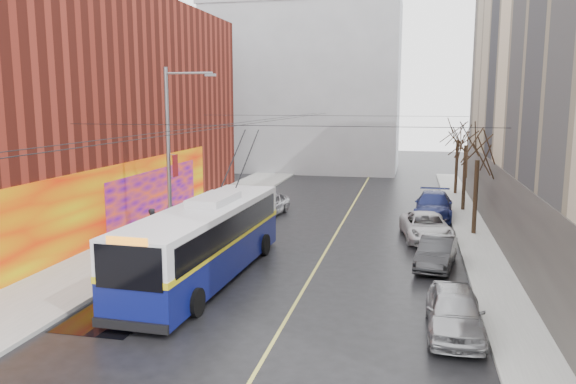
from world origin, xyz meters
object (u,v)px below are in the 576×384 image
object	(u,v)px
tree_near	(478,146)
pedestrian_c	(144,235)
parked_car_a	(454,311)
parked_car_b	(436,253)
parked_car_d	(434,205)
pedestrian_a	(154,227)
tree_far	(458,130)
pedestrian_b	(171,218)
trolleybus	(206,240)
following_car	(269,204)
streetlight_pole	(171,153)
parked_car_c	(426,227)
tree_mid	(467,134)

from	to	relation	value
tree_near	pedestrian_c	distance (m)	18.15
parked_car_a	parked_car_b	size ratio (longest dim) A/B	1.06
parked_car_d	pedestrian_a	bearing A→B (deg)	-139.14
tree_far	pedestrian_b	world-z (taller)	tree_far
trolleybus	following_car	xyz separation A→B (m)	(-0.71, 13.44, -0.94)
streetlight_pole	pedestrian_a	size ratio (longest dim) A/B	4.69
tree_near	pedestrian_a	world-z (taller)	tree_near
parked_car_c	pedestrian_a	distance (m)	14.31
tree_mid	trolleybus	size ratio (longest dim) A/B	0.53
parked_car_b	pedestrian_a	distance (m)	13.79
trolleybus	parked_car_d	size ratio (longest dim) A/B	2.24
streetlight_pole	tree_far	size ratio (longest dim) A/B	1.37
pedestrian_c	pedestrian_b	bearing A→B (deg)	-27.68
pedestrian_b	pedestrian_c	bearing A→B (deg)	-151.60
tree_mid	parked_car_b	size ratio (longest dim) A/B	1.62
parked_car_a	parked_car_c	xyz separation A→B (m)	(-0.60, 12.49, -0.03)
pedestrian_b	parked_car_d	bearing A→B (deg)	-40.26
parked_car_a	following_car	size ratio (longest dim) A/B	1.04
streetlight_pole	pedestrian_a	bearing A→B (deg)	-157.02
tree_near	trolleybus	xyz separation A→B (m)	(-11.78, -10.33, -3.33)
parked_car_c	pedestrian_a	world-z (taller)	pedestrian_a
parked_car_a	pedestrian_c	bearing A→B (deg)	155.10
trolleybus	parked_car_b	bearing A→B (deg)	23.28
parked_car_b	pedestrian_c	distance (m)	13.84
tree_far	following_car	distance (m)	17.15
tree_far	trolleybus	size ratio (longest dim) A/B	0.52
streetlight_pole	pedestrian_a	distance (m)	3.87
parked_car_d	trolleybus	bearing A→B (deg)	-120.22
tree_mid	parked_car_c	distance (m)	9.99
tree_far	tree_mid	bearing A→B (deg)	-90.00
streetlight_pole	parked_car_a	bearing A→B (deg)	-31.36
tree_near	tree_far	xyz separation A→B (m)	(0.00, 14.00, 0.17)
parked_car_b	pedestrian_c	size ratio (longest dim) A/B	2.57
parked_car_d	pedestrian_c	xyz separation A→B (m)	(-14.07, -11.76, 0.13)
parked_car_c	parked_car_d	bearing A→B (deg)	76.49
tree_mid	pedestrian_b	bearing A→B (deg)	-148.43
parked_car_b	parked_car_c	bearing A→B (deg)	103.40
parked_car_a	pedestrian_b	distance (m)	18.14
tree_mid	pedestrian_b	distance (m)	19.90
streetlight_pole	parked_car_b	distance (m)	13.54
trolleybus	pedestrian_b	size ratio (longest dim) A/B	8.26
parked_car_b	pedestrian_c	bearing A→B (deg)	-167.25
tree_far	parked_car_a	bearing A→B (deg)	-94.08
parked_car_b	pedestrian_a	xyz separation A→B (m)	(-13.78, 0.26, 0.43)
tree_near	parked_car_d	xyz separation A→B (m)	(-2.02, 4.38, -4.16)
trolleybus	parked_car_d	distance (m)	17.67
pedestrian_a	pedestrian_b	world-z (taller)	pedestrian_a
tree_near	parked_car_b	size ratio (longest dim) A/B	1.56
tree_mid	parked_car_d	world-z (taller)	tree_mid
parked_car_c	pedestrian_a	bearing A→B (deg)	-167.96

